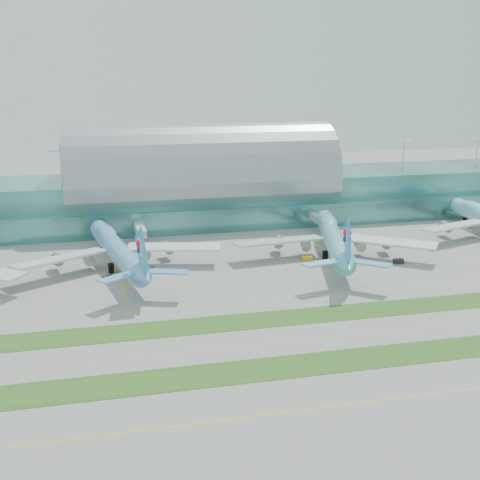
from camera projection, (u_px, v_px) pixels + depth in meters
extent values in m
plane|color=gray|center=(288.00, 320.00, 183.32)|extent=(700.00, 700.00, 0.00)
cube|color=#3D7A75|center=(200.00, 198.00, 302.94)|extent=(340.00, 42.00, 20.00)
cube|color=#3D7A75|center=(211.00, 220.00, 281.64)|extent=(340.00, 8.00, 10.00)
ellipsoid|color=#9EA5A8|center=(200.00, 176.00, 300.43)|extent=(340.00, 46.20, 16.17)
cylinder|color=white|center=(200.00, 158.00, 298.42)|extent=(0.80, 0.80, 16.00)
cube|color=#B2B7B7|center=(140.00, 229.00, 263.94)|extent=(3.50, 22.00, 3.00)
cylinder|color=black|center=(143.00, 244.00, 255.42)|extent=(1.00, 1.00, 4.00)
cube|color=#B2B7B7|center=(318.00, 219.00, 281.47)|extent=(3.50, 22.00, 3.00)
cylinder|color=black|center=(327.00, 232.00, 272.95)|extent=(1.00, 1.00, 4.00)
cube|color=#B2B7B7|center=(476.00, 210.00, 298.99)|extent=(3.50, 22.00, 3.00)
cube|color=#2D591E|center=(325.00, 363.00, 157.00)|extent=(420.00, 12.00, 0.08)
cube|color=#2D591E|center=(286.00, 318.00, 185.19)|extent=(420.00, 12.00, 0.08)
cube|color=yellow|center=(360.00, 403.00, 138.22)|extent=(420.00, 0.35, 0.01)
cube|color=yellow|center=(305.00, 340.00, 170.16)|extent=(420.00, 0.35, 0.01)
cube|color=yellow|center=(270.00, 299.00, 200.23)|extent=(420.00, 0.35, 0.01)
cube|color=yellow|center=(251.00, 277.00, 220.89)|extent=(420.00, 0.35, 0.01)
cylinder|color=#669FE1|center=(117.00, 250.00, 229.27)|extent=(16.14, 67.43, 6.72)
ellipsoid|color=#669FE1|center=(106.00, 232.00, 245.67)|extent=(9.20, 21.11, 4.78)
cone|color=#669FE1|center=(98.00, 227.00, 261.72)|extent=(7.41, 6.31, 6.72)
cone|color=#669FE1|center=(145.00, 277.00, 194.94)|extent=(7.69, 10.55, 6.38)
cube|color=white|center=(60.00, 259.00, 220.34)|extent=(32.20, 23.36, 1.32)
cylinder|color=gray|center=(73.00, 259.00, 227.93)|extent=(4.49, 6.42, 3.68)
cube|color=white|center=(174.00, 247.00, 234.54)|extent=(33.50, 15.71, 1.32)
cylinder|color=gray|center=(156.00, 250.00, 238.58)|extent=(4.49, 6.42, 3.68)
cube|color=#2C9FC3|center=(142.00, 253.00, 195.17)|extent=(2.66, 14.18, 15.61)
cylinder|color=white|center=(141.00, 247.00, 195.74)|extent=(1.70, 5.28, 5.20)
cylinder|color=black|center=(104.00, 246.00, 253.41)|extent=(1.95, 1.95, 3.25)
cylinder|color=black|center=(111.00, 268.00, 225.45)|extent=(1.95, 1.95, 3.25)
cylinder|color=black|center=(130.00, 266.00, 227.82)|extent=(1.95, 1.95, 3.25)
cylinder|color=#5EB7CF|center=(334.00, 239.00, 243.28)|extent=(25.03, 68.11, 6.88)
ellipsoid|color=#5EB7CF|center=(328.00, 222.00, 261.44)|extent=(11.89, 21.89, 4.90)
cone|color=#5EB7CF|center=(324.00, 217.00, 279.14)|extent=(8.11, 7.18, 6.88)
cone|color=#5EB7CF|center=(347.00, 266.00, 205.38)|extent=(8.97, 11.37, 6.53)
cube|color=silver|center=(279.00, 241.00, 241.77)|extent=(34.01, 12.06, 1.35)
cylinder|color=gray|center=(292.00, 243.00, 248.02)|extent=(5.27, 6.89, 3.77)
cube|color=silver|center=(390.00, 242.00, 240.72)|extent=(31.48, 26.89, 1.35)
cylinder|color=gray|center=(373.00, 244.00, 247.24)|extent=(5.27, 6.89, 3.77)
cube|color=#3291DF|center=(347.00, 242.00, 205.77)|extent=(4.54, 14.23, 15.99)
cylinder|color=white|center=(347.00, 236.00, 206.43)|extent=(2.39, 5.40, 5.32)
cylinder|color=black|center=(326.00, 235.00, 269.85)|extent=(2.00, 2.00, 3.33)
cylinder|color=black|center=(325.00, 256.00, 240.36)|extent=(2.00, 2.00, 3.33)
cylinder|color=black|center=(344.00, 256.00, 240.18)|extent=(2.00, 2.00, 3.33)
ellipsoid|color=#6DDAF0|center=(474.00, 208.00, 288.62)|extent=(7.86, 20.98, 4.82)
cone|color=#6DDAF0|center=(455.00, 204.00, 305.79)|extent=(7.14, 5.92, 6.77)
cube|color=white|center=(455.00, 226.00, 265.76)|extent=(33.69, 17.92, 1.33)
cylinder|color=gray|center=(459.00, 227.00, 272.78)|extent=(4.12, 6.25, 3.71)
cylinder|color=black|center=(465.00, 220.00, 296.80)|extent=(1.96, 1.96, 3.27)
cube|color=black|center=(108.00, 278.00, 217.40)|extent=(3.77, 2.75, 1.65)
cube|color=black|center=(149.00, 269.00, 227.43)|extent=(3.60, 2.21, 1.57)
cube|color=orange|center=(307.00, 258.00, 239.63)|extent=(4.02, 2.65, 1.76)
cube|color=black|center=(398.00, 261.00, 236.19)|extent=(3.50, 2.13, 1.68)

